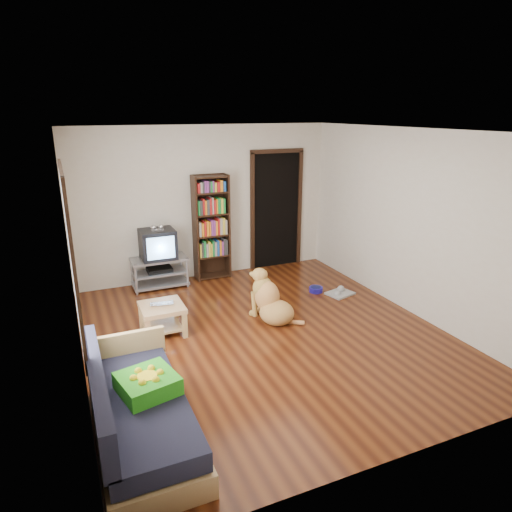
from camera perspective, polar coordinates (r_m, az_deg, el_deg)
name	(u,v)px	position (r m, az deg, el deg)	size (l,w,h in m)	color
ground	(265,334)	(6.11, 1.12, -9.73)	(5.00, 5.00, 0.00)	#5A280F
ceiling	(266,130)	(5.42, 1.29, 15.42)	(5.00, 5.00, 0.00)	white
wall_back	(205,203)	(7.91, -6.40, 6.59)	(4.50, 4.50, 0.00)	beige
wall_front	(403,322)	(3.65, 17.89, -7.87)	(4.50, 4.50, 0.00)	beige
wall_left	(70,263)	(5.16, -22.19, -0.78)	(5.00, 5.00, 0.00)	beige
wall_right	(409,222)	(6.85, 18.62, 4.00)	(5.00, 5.00, 0.00)	beige
green_cushion	(148,384)	(4.33, -13.40, -15.25)	(0.48, 0.48, 0.16)	green
laptop	(162,305)	(6.06, -11.66, -6.05)	(0.30, 0.19, 0.02)	silver
dog_bowl	(316,289)	(7.49, 7.49, -4.16)	(0.22, 0.22, 0.08)	#1E169B
grey_rag	(340,293)	(7.46, 10.45, -4.62)	(0.40, 0.32, 0.03)	#A9A9A9
window	(72,258)	(4.62, -22.05, -0.23)	(0.03, 1.46, 1.70)	white
doorway	(276,207)	(8.41, 2.54, 6.10)	(1.03, 0.05, 2.19)	black
tv_stand	(160,271)	(7.74, -11.96, -1.88)	(0.90, 0.45, 0.50)	#99999E
crt_tv	(157,244)	(7.61, -12.22, 1.53)	(0.55, 0.52, 0.58)	black
bookshelf	(211,222)	(7.84, -5.64, 4.28)	(0.60, 0.30, 1.80)	black
sofa	(137,414)	(4.39, -14.66, -18.61)	(0.80, 1.80, 0.80)	tan
coffee_table	(162,314)	(6.14, -11.64, -7.07)	(0.55, 0.55, 0.40)	tan
dog	(270,301)	(6.40, 1.77, -5.70)	(0.63, 0.83, 0.74)	tan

